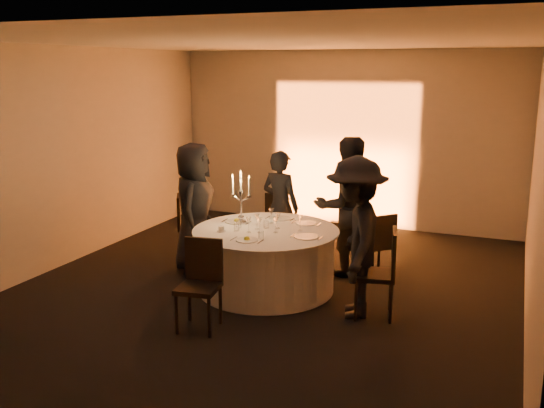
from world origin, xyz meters
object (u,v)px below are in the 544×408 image
at_px(chair_back_left, 280,218).
at_px(chair_left, 186,222).
at_px(chair_back_right, 380,241).
at_px(coffee_cup, 221,229).
at_px(chair_right, 382,268).
at_px(chair_front, 201,278).
at_px(guest_back_right, 347,207).
at_px(guest_back_left, 280,206).
at_px(guest_right, 356,238).
at_px(guest_left, 194,207).
at_px(banquet_table, 266,260).
at_px(candelabra, 241,205).

bearing_deg(chair_back_left, chair_left, 47.38).
distance_m(chair_back_right, coffee_cup, 2.13).
distance_m(chair_right, chair_front, 1.98).
distance_m(chair_left, chair_right, 3.32).
height_order(chair_back_left, chair_back_right, chair_back_left).
bearing_deg(guest_back_right, chair_front, 28.91).
distance_m(chair_back_right, guest_back_right, 0.63).
distance_m(chair_front, guest_back_right, 2.46).
distance_m(chair_back_right, chair_front, 2.69).
xyz_separation_m(guest_back_left, guest_right, (1.47, -1.49, 0.10)).
relative_size(chair_front, coffee_cup, 8.64).
height_order(chair_front, guest_back_right, guest_back_right).
xyz_separation_m(guest_left, coffee_cup, (0.71, -0.61, -0.07)).
height_order(guest_back_left, guest_back_right, guest_back_right).
height_order(banquet_table, chair_left, chair_left).
height_order(chair_back_left, guest_right, guest_right).
bearing_deg(banquet_table, guest_left, 164.50).
bearing_deg(chair_front, guest_right, 24.70).
bearing_deg(guest_back_right, guest_right, 71.71).
bearing_deg(guest_back_left, chair_left, 25.58).
xyz_separation_m(guest_back_left, guest_back_right, (1.01, -0.18, 0.13)).
relative_size(chair_front, guest_left, 0.54).
relative_size(chair_left, chair_front, 0.95).
distance_m(chair_right, candelabra, 2.03).
distance_m(chair_left, guest_back_right, 2.40).
bearing_deg(chair_back_left, candelabra, 105.28).
relative_size(banquet_table, guest_back_right, 0.98).
bearing_deg(candelabra, guest_back_right, 33.72).
xyz_separation_m(guest_back_right, candelabra, (-1.17, -0.78, 0.09)).
height_order(chair_front, guest_back_left, guest_back_left).
xyz_separation_m(guest_left, guest_right, (2.40, -0.68, 0.02)).
distance_m(chair_left, guest_left, 0.76).
bearing_deg(chair_front, chair_back_right, 50.24).
distance_m(chair_back_left, chair_right, 2.71).
relative_size(chair_back_left, guest_left, 0.51).
distance_m(coffee_cup, candelabra, 0.51).
relative_size(chair_back_right, guest_back_left, 0.54).
bearing_deg(guest_back_right, coffee_cup, 7.70).
bearing_deg(candelabra, chair_right, -13.75).
bearing_deg(guest_right, banquet_table, -121.91).
bearing_deg(coffee_cup, guest_back_right, 45.60).
height_order(chair_back_left, guest_left, guest_left).
height_order(chair_back_right, guest_back_left, guest_back_left).
xyz_separation_m(banquet_table, guest_right, (1.22, -0.35, 0.51)).
xyz_separation_m(banquet_table, chair_front, (-0.21, -1.27, 0.15)).
xyz_separation_m(chair_left, chair_back_left, (1.17, 0.76, -0.01)).
distance_m(guest_back_right, coffee_cup, 1.74).
xyz_separation_m(chair_back_left, coffee_cup, (-0.02, -1.87, 0.30)).
xyz_separation_m(chair_front, guest_back_left, (-0.05, 2.41, 0.26)).
bearing_deg(coffee_cup, chair_back_right, 38.03).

